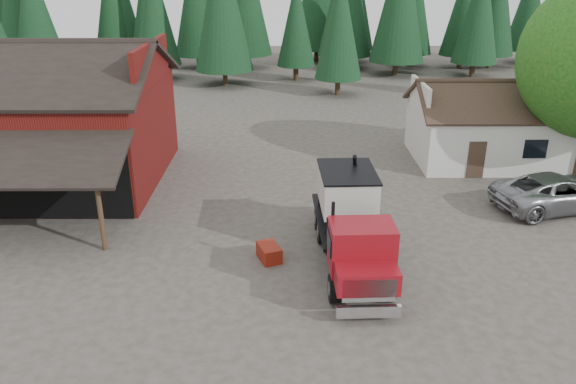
{
  "coord_description": "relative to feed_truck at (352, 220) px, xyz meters",
  "views": [
    {
      "loc": [
        1.57,
        -17.64,
        10.59
      ],
      "look_at": [
        1.66,
        3.7,
        1.8
      ],
      "focal_mm": 35.0,
      "sensor_mm": 36.0,
      "label": 1
    }
  ],
  "objects": [
    {
      "name": "equip_box",
      "position": [
        -3.08,
        0.12,
        -1.41
      ],
      "size": [
        1.05,
        1.28,
        0.6
      ],
      "primitive_type": "cube",
      "rotation": [
        0.0,
        0.0,
        0.37
      ],
      "color": "maroon",
      "rests_on": "ground"
    },
    {
      "name": "near_pine_b",
      "position": [
        1.99,
        28.85,
        4.18
      ],
      "size": [
        3.96,
        3.96,
        10.4
      ],
      "color": "#382619",
      "rests_on": "ground"
    },
    {
      "name": "near_pine_c",
      "position": [
        17.99,
        24.85,
        5.18
      ],
      "size": [
        4.84,
        4.84,
        12.4
      ],
      "color": "#382619",
      "rests_on": "ground"
    },
    {
      "name": "farmhouse",
      "position": [
        8.99,
        11.85,
        -0.05
      ],
      "size": [
        8.6,
        6.42,
        4.65
      ],
      "color": "silver",
      "rests_on": "ground"
    },
    {
      "name": "silver_car",
      "position": [
        9.99,
        4.87,
        -0.89
      ],
      "size": [
        6.44,
        4.13,
        1.65
      ],
      "primitive_type": "imported",
      "rotation": [
        0.0,
        0.0,
        1.82
      ],
      "color": "#93959A",
      "rests_on": "ground"
    },
    {
      "name": "conifer_backdrop",
      "position": [
        -4.01,
        40.85,
        -1.71
      ],
      "size": [
        76.0,
        16.0,
        16.0
      ],
      "primitive_type": null,
      "color": "black",
      "rests_on": "ground"
    },
    {
      "name": "ground",
      "position": [
        -4.01,
        -1.15,
        -1.71
      ],
      "size": [
        120.0,
        120.0,
        0.0
      ],
      "primitive_type": "plane",
      "color": "#423D34",
      "rests_on": "ground"
    },
    {
      "name": "feed_truck",
      "position": [
        0.0,
        0.0,
        0.0
      ],
      "size": [
        2.62,
        8.19,
        3.66
      ],
      "rotation": [
        0.0,
        0.0,
        0.04
      ],
      "color": "black",
      "rests_on": "ground"
    },
    {
      "name": "near_pine_d",
      "position": [
        -8.01,
        32.85,
        5.68
      ],
      "size": [
        5.28,
        5.28,
        13.4
      ],
      "color": "#382619",
      "rests_on": "ground"
    },
    {
      "name": "red_barn",
      "position": [
        -15.01,
        8.75,
        0.98
      ],
      "size": [
        12.8,
        13.63,
        7.18
      ],
      "color": "#611810",
      "rests_on": "ground"
    }
  ]
}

